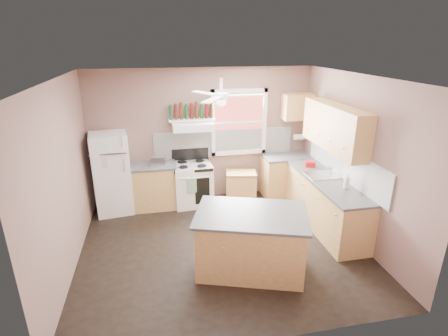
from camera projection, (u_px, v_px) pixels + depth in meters
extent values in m
plane|color=black|center=(222.00, 245.00, 5.76)|extent=(4.50, 4.50, 0.00)
plane|color=white|center=(221.00, 78.00, 4.83)|extent=(4.50, 4.50, 0.00)
cube|color=#75564F|center=(203.00, 135.00, 7.16)|extent=(4.50, 0.05, 2.70)
cube|color=#75564F|center=(357.00, 159.00, 5.72)|extent=(0.05, 4.00, 2.70)
cube|color=#75564F|center=(62.00, 180.00, 4.87)|extent=(0.05, 4.00, 2.70)
cube|color=white|center=(224.00, 143.00, 7.27)|extent=(2.90, 0.03, 0.55)
cube|color=white|center=(345.00, 164.00, 6.05)|extent=(0.03, 2.60, 0.55)
cube|color=maroon|center=(239.00, 122.00, 7.17)|extent=(1.00, 0.02, 1.20)
cube|color=white|center=(239.00, 122.00, 7.15)|extent=(1.16, 0.07, 1.36)
cube|color=white|center=(112.00, 173.00, 6.68)|extent=(0.74, 0.73, 1.57)
cube|color=#B07F49|center=(153.00, 187.00, 6.98)|extent=(0.90, 0.60, 0.86)
cube|color=#464648|center=(152.00, 166.00, 6.83)|extent=(0.92, 0.62, 0.04)
cube|color=silver|center=(158.00, 161.00, 6.73)|extent=(0.29, 0.18, 0.18)
cube|color=white|center=(193.00, 184.00, 7.10)|extent=(0.79, 0.68, 0.86)
cube|color=white|center=(193.00, 126.00, 6.77)|extent=(0.78, 0.50, 0.14)
cube|color=white|center=(192.00, 120.00, 6.85)|extent=(0.90, 0.26, 0.03)
cube|color=#B07F49|center=(241.00, 186.00, 7.33)|extent=(0.68, 0.52, 0.62)
cube|color=#B07F49|center=(286.00, 176.00, 7.50)|extent=(1.00, 0.60, 0.86)
cube|color=#B07F49|center=(325.00, 204.00, 6.25)|extent=(0.60, 2.20, 0.86)
cube|color=#464648|center=(288.00, 157.00, 7.35)|extent=(1.02, 0.62, 0.04)
cube|color=#464648|center=(327.00, 181.00, 6.10)|extent=(0.62, 2.22, 0.04)
cube|color=silver|center=(322.00, 176.00, 6.28)|extent=(0.55, 0.45, 0.03)
cylinder|color=silver|center=(331.00, 171.00, 6.28)|extent=(0.03, 0.03, 0.14)
cube|color=#B07F49|center=(334.00, 127.00, 5.99)|extent=(0.33, 1.80, 0.76)
cube|color=#B07F49|center=(298.00, 107.00, 7.15)|extent=(0.60, 0.33, 0.52)
cylinder|color=white|center=(300.00, 137.00, 7.43)|extent=(0.26, 0.12, 0.12)
cube|color=#B07F49|center=(251.00, 242.00, 5.07)|extent=(1.70, 1.36, 0.86)
cube|color=#464648|center=(252.00, 215.00, 4.91)|extent=(1.81, 1.47, 0.04)
cylinder|color=white|center=(221.00, 96.00, 4.92)|extent=(0.20, 0.20, 0.08)
imported|color=silver|center=(347.00, 181.00, 5.68)|extent=(0.13, 0.13, 0.26)
cube|color=red|center=(310.00, 164.00, 6.69)|extent=(0.21, 0.17, 0.10)
cylinder|color=#143819|center=(171.00, 113.00, 6.72)|extent=(0.06, 0.06, 0.27)
cylinder|color=#590F0F|center=(176.00, 112.00, 6.73)|extent=(0.06, 0.06, 0.29)
cylinder|color=#3F230F|center=(181.00, 111.00, 6.75)|extent=(0.06, 0.06, 0.31)
cylinder|color=#143819|center=(186.00, 112.00, 6.77)|extent=(0.06, 0.06, 0.27)
cylinder|color=#590F0F|center=(191.00, 112.00, 6.79)|extent=(0.06, 0.06, 0.29)
cylinder|color=#3F230F|center=(197.00, 111.00, 6.81)|extent=(0.06, 0.06, 0.31)
cylinder|color=#143819|center=(202.00, 112.00, 6.83)|extent=(0.06, 0.06, 0.27)
cylinder|color=#590F0F|center=(207.00, 111.00, 6.85)|extent=(0.06, 0.06, 0.29)
cylinder|color=#3F230F|center=(212.00, 110.00, 6.86)|extent=(0.06, 0.06, 0.31)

